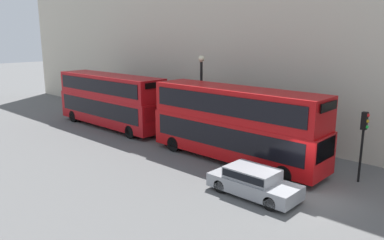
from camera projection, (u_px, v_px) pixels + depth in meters
ground_plane at (309, 196)px, 17.76m from camera, size 200.00×200.00×0.00m
building_facade at (377, 16)px, 20.86m from camera, size 1.10×80.00×16.39m
bus_leading at (235, 121)px, 22.11m from camera, size 2.59×11.25×4.46m
bus_second_in_queue at (110, 99)px, 30.54m from camera, size 2.59×11.26×4.33m
car_dark_sedan at (253, 181)px, 17.64m from camera, size 1.81×4.37×1.35m
traffic_light at (364, 132)px, 18.85m from camera, size 0.30×0.36×3.70m
street_lamp at (201, 89)px, 26.29m from camera, size 0.44×0.44×6.07m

